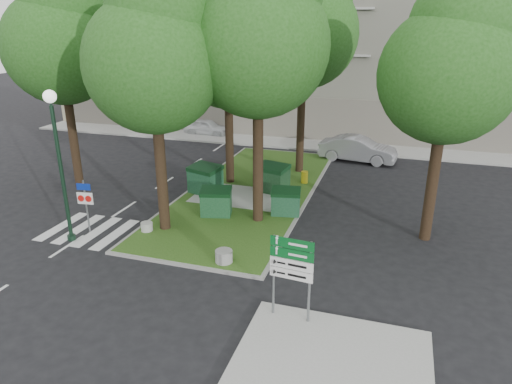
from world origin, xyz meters
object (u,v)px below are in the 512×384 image
at_px(tree_street_right, 452,62).
at_px(car_white, 207,127).
at_px(litter_bin, 304,177).
at_px(dumpster_a, 205,179).
at_px(car_silver, 358,149).
at_px(dumpster_b, 216,202).
at_px(tree_median_far, 306,22).
at_px(directional_sign, 292,266).
at_px(dumpster_d, 286,202).
at_px(bollard_left, 147,227).
at_px(street_lamp, 58,150).
at_px(tree_street_left, 61,37).
at_px(dumpster_c, 272,178).
at_px(tree_median_mid, 230,51).
at_px(traffic_sign_pole, 85,199).
at_px(tree_median_near_right, 261,31).
at_px(tree_median_near_left, 155,51).
at_px(bollard_right, 224,256).
at_px(bollard_mid, 222,206).

distance_m(tree_street_right, car_white, 22.34).
bearing_deg(litter_bin, car_white, 136.25).
bearing_deg(dumpster_a, car_silver, 69.53).
height_order(dumpster_a, dumpster_b, dumpster_a).
bearing_deg(tree_median_far, directional_sign, -78.95).
distance_m(dumpster_d, car_silver, 10.21).
distance_m(bollard_left, street_lamp, 4.60).
distance_m(tree_street_left, car_white, 15.13).
bearing_deg(dumpster_d, dumpster_c, 107.17).
xyz_separation_m(tree_median_mid, traffic_sign_pole, (-3.59, -7.64, -5.51)).
relative_size(tree_street_right, directional_sign, 3.92).
distance_m(dumpster_b, bollard_left, 3.29).
bearing_deg(tree_median_far, tree_street_left, -150.72).
height_order(tree_street_left, bollard_left, tree_street_left).
relative_size(dumpster_c, directional_sign, 0.71).
bearing_deg(dumpster_c, traffic_sign_pole, -117.02).
distance_m(dumpster_b, dumpster_d, 3.15).
bearing_deg(car_silver, street_lamp, 153.43).
xyz_separation_m(tree_median_far, traffic_sign_pole, (-6.79, -10.64, -6.85)).
relative_size(tree_median_near_right, tree_street_left, 1.04).
xyz_separation_m(dumpster_b, litter_bin, (2.90, 5.51, -0.29)).
height_order(car_white, car_silver, car_silver).
distance_m(tree_median_near_left, tree_street_left, 7.83).
bearing_deg(tree_median_near_right, car_silver, 74.17).
xyz_separation_m(directional_sign, car_silver, (0.16, 17.50, -1.03)).
distance_m(tree_median_near_right, bollard_left, 9.12).
relative_size(tree_median_mid, directional_sign, 3.89).
bearing_deg(car_white, tree_median_far, -125.87).
bearing_deg(tree_street_right, tree_median_near_left, -166.61).
distance_m(tree_street_right, dumpster_b, 11.02).
height_order(tree_median_near_right, car_silver, tree_median_near_right).
bearing_deg(tree_street_right, tree_median_mid, 158.20).
xyz_separation_m(dumpster_a, bollard_right, (3.52, -6.45, -0.49)).
distance_m(tree_median_far, car_white, 14.00).
relative_size(dumpster_c, car_silver, 0.38).
height_order(tree_street_right, dumpster_b, tree_street_right).
xyz_separation_m(tree_median_mid, bollard_left, (-1.19, -7.04, -6.68)).
relative_size(tree_street_left, litter_bin, 17.00).
bearing_deg(dumpster_d, litter_bin, 80.70).
distance_m(tree_street_left, dumpster_d, 13.37).
relative_size(bollard_left, bollard_mid, 0.86).
bearing_deg(dumpster_c, bollard_left, -106.03).
xyz_separation_m(bollard_left, bollard_right, (4.05, -1.52, 0.05)).
bearing_deg(tree_median_far, car_white, 141.37).
bearing_deg(tree_median_near_right, dumpster_b, -178.09).
distance_m(traffic_sign_pole, car_silver, 17.11).
height_order(tree_street_left, car_white, tree_street_left).
relative_size(tree_median_near_right, dumpster_c, 6.32).
bearing_deg(dumpster_b, directional_sign, -66.85).
distance_m(directional_sign, car_white, 24.47).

